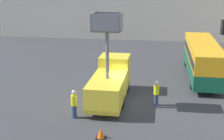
{
  "coord_description": "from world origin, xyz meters",
  "views": [
    {
      "loc": [
        2.36,
        -20.75,
        8.58
      ],
      "look_at": [
        -1.11,
        1.03,
        2.08
      ],
      "focal_mm": 50.0,
      "sensor_mm": 36.0,
      "label": 1
    }
  ],
  "objects_px": {
    "city_bus": "(202,57)",
    "traffic_cone_near_truck": "(101,133)",
    "road_worker_directing": "(156,93)",
    "road_worker_near_truck": "(74,104)",
    "utility_truck": "(110,81)"
  },
  "relations": [
    {
      "from": "road_worker_directing",
      "to": "traffic_cone_near_truck",
      "type": "distance_m",
      "value": 6.01
    },
    {
      "from": "traffic_cone_near_truck",
      "to": "road_worker_directing",
      "type": "bearing_deg",
      "value": 60.67
    },
    {
      "from": "city_bus",
      "to": "road_worker_directing",
      "type": "xyz_separation_m",
      "value": [
        -3.87,
        -7.33,
        -0.94
      ]
    },
    {
      "from": "road_worker_near_truck",
      "to": "city_bus",
      "type": "bearing_deg",
      "value": 70.98
    },
    {
      "from": "road_worker_near_truck",
      "to": "road_worker_directing",
      "type": "distance_m",
      "value": 5.86
    },
    {
      "from": "road_worker_directing",
      "to": "traffic_cone_near_truck",
      "type": "relative_size",
      "value": 2.96
    },
    {
      "from": "city_bus",
      "to": "road_worker_near_truck",
      "type": "bearing_deg",
      "value": 150.69
    },
    {
      "from": "road_worker_near_truck",
      "to": "road_worker_directing",
      "type": "bearing_deg",
      "value": 51.75
    },
    {
      "from": "city_bus",
      "to": "road_worker_near_truck",
      "type": "relative_size",
      "value": 5.82
    },
    {
      "from": "city_bus",
      "to": "traffic_cone_near_truck",
      "type": "distance_m",
      "value": 14.35
    },
    {
      "from": "city_bus",
      "to": "road_worker_near_truck",
      "type": "xyz_separation_m",
      "value": [
        -8.97,
        -10.22,
        -0.91
      ]
    },
    {
      "from": "city_bus",
      "to": "traffic_cone_near_truck",
      "type": "relative_size",
      "value": 17.82
    },
    {
      "from": "road_worker_near_truck",
      "to": "traffic_cone_near_truck",
      "type": "height_order",
      "value": "road_worker_near_truck"
    },
    {
      "from": "utility_truck",
      "to": "city_bus",
      "type": "bearing_deg",
      "value": 43.66
    },
    {
      "from": "city_bus",
      "to": "road_worker_directing",
      "type": "distance_m",
      "value": 8.34
    }
  ]
}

